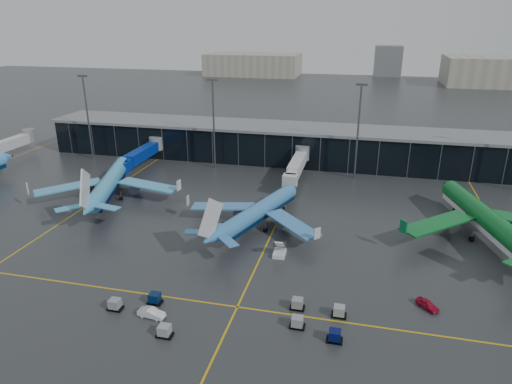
% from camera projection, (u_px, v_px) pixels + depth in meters
% --- Properties ---
extents(ground, '(600.00, 600.00, 0.00)m').
position_uv_depth(ground, '(207.00, 253.00, 84.87)').
color(ground, '#282B2D').
rests_on(ground, ground).
extents(terminal_pier, '(142.00, 17.00, 10.70)m').
position_uv_depth(terminal_pier, '(274.00, 143.00, 139.27)').
color(terminal_pier, black).
rests_on(terminal_pier, ground).
extents(jet_bridges, '(94.00, 27.50, 7.20)m').
position_uv_depth(jet_bridges, '(140.00, 155.00, 129.94)').
color(jet_bridges, '#595B60').
rests_on(jet_bridges, ground).
extents(flood_masts, '(203.00, 0.50, 25.50)m').
position_uv_depth(flood_masts, '(283.00, 125.00, 124.29)').
color(flood_masts, '#595B60').
rests_on(flood_masts, ground).
extents(distant_hangars, '(260.00, 71.00, 22.00)m').
position_uv_depth(distant_hangars, '(404.00, 68.00, 316.25)').
color(distant_hangars, '#B2AD99').
rests_on(distant_hangars, ground).
extents(taxi_lines, '(220.00, 120.00, 0.02)m').
position_uv_depth(taxi_lines, '(271.00, 234.00, 92.32)').
color(taxi_lines, gold).
rests_on(taxi_lines, ground).
extents(airliner_arkefly, '(46.23, 49.53, 12.54)m').
position_uv_depth(airliner_arkefly, '(109.00, 173.00, 109.16)').
color(airliner_arkefly, '#409FD2').
rests_on(airliner_arkefly, ground).
extents(airliner_klm_near, '(41.85, 44.66, 11.19)m').
position_uv_depth(airliner_klm_near, '(260.00, 201.00, 94.01)').
color(airliner_klm_near, '#3A7EC0').
rests_on(airliner_klm_near, ground).
extents(airliner_aer_lingus, '(47.66, 51.38, 13.24)m').
position_uv_depth(airliner_aer_lingus, '(487.00, 206.00, 89.18)').
color(airliner_aer_lingus, '#0C6626').
rests_on(airliner_aer_lingus, ground).
extents(baggage_carts, '(35.00, 12.06, 1.70)m').
position_uv_depth(baggage_carts, '(242.00, 315.00, 65.90)').
color(baggage_carts, black).
rests_on(baggage_carts, ground).
extents(mobile_airstair, '(2.31, 3.28, 3.45)m').
position_uv_depth(mobile_airstair, '(280.00, 252.00, 83.83)').
color(mobile_airstair, white).
rests_on(mobile_airstair, ground).
extents(service_van_red, '(3.65, 3.77, 1.28)m').
position_uv_depth(service_van_red, '(427.00, 304.00, 68.60)').
color(service_van_red, '#A50C28').
rests_on(service_van_red, ground).
extents(service_van_white, '(4.27, 1.85, 1.37)m').
position_uv_depth(service_van_white, '(151.00, 313.00, 66.52)').
color(service_van_white, silver).
rests_on(service_van_white, ground).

